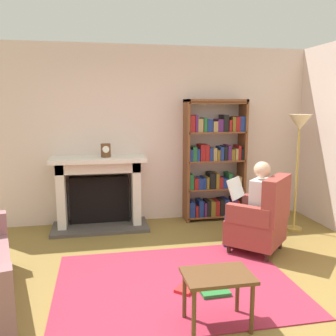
# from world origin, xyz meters

# --- Properties ---
(ground) EXTENTS (14.00, 14.00, 0.00)m
(ground) POSITION_xyz_m (0.00, 0.00, 0.00)
(ground) COLOR olive
(back_wall) EXTENTS (5.60, 0.10, 2.70)m
(back_wall) POSITION_xyz_m (0.00, 2.55, 1.35)
(back_wall) COLOR beige
(back_wall) RESTS_ON ground
(area_rug) EXTENTS (2.40, 1.80, 0.01)m
(area_rug) POSITION_xyz_m (0.00, 0.30, 0.01)
(area_rug) COLOR #9C283F
(area_rug) RESTS_ON ground
(fireplace) EXTENTS (1.40, 0.64, 1.07)m
(fireplace) POSITION_xyz_m (-0.73, 2.30, 0.57)
(fireplace) COLOR #4C4742
(fireplace) RESTS_ON ground
(mantel_clock) EXTENTS (0.14, 0.14, 0.19)m
(mantel_clock) POSITION_xyz_m (-0.62, 2.20, 1.16)
(mantel_clock) COLOR brown
(mantel_clock) RESTS_ON fireplace
(bookshelf) EXTENTS (0.96, 0.32, 1.90)m
(bookshelf) POSITION_xyz_m (1.07, 2.33, 0.93)
(bookshelf) COLOR brown
(bookshelf) RESTS_ON ground
(armchair_reading) EXTENTS (0.89, 0.89, 0.97)m
(armchair_reading) POSITION_xyz_m (1.21, 0.91, 0.42)
(armchair_reading) COLOR #331E14
(armchair_reading) RESTS_ON ground
(seated_reader) EXTENTS (0.58, 0.58, 1.14)m
(seated_reader) POSITION_xyz_m (1.13, 0.99, 0.62)
(seated_reader) COLOR silver
(seated_reader) RESTS_ON ground
(side_table) EXTENTS (0.56, 0.39, 0.46)m
(side_table) POSITION_xyz_m (0.18, -0.47, 0.38)
(side_table) COLOR brown
(side_table) RESTS_ON ground
(scattered_books) EXTENTS (0.57, 0.44, 0.04)m
(scattered_books) POSITION_xyz_m (0.25, 0.13, 0.03)
(scattered_books) COLOR gold
(scattered_books) RESTS_ON area_rug
(floor_lamp) EXTENTS (0.32, 0.32, 1.68)m
(floor_lamp) POSITION_xyz_m (2.06, 1.60, 1.42)
(floor_lamp) COLOR #B7933F
(floor_lamp) RESTS_ON ground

